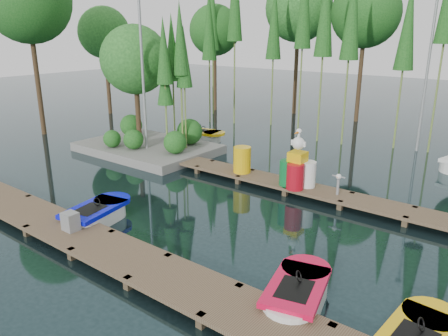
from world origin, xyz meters
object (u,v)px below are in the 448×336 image
Objects in this scene: boat_red at (297,295)px; boat_yellow_far at (202,135)px; boat_blue at (96,215)px; utility_cabinet at (71,221)px; yellow_barrel at (242,160)px; island at (145,83)px; drum_cluster at (297,170)px.

boat_yellow_far is at bearing 124.49° from boat_red.
utility_cabinet is at bearing -80.18° from boat_blue.
boat_blue is at bearing -101.23° from yellow_barrel.
yellow_barrel is at bearing 83.95° from utility_cabinet.
boat_blue is at bearing -53.41° from island.
yellow_barrel reaches higher than boat_blue.
utility_cabinet is 0.51× the size of yellow_barrel.
yellow_barrel is at bearing -23.87° from boat_yellow_far.
island reaches higher than drum_cluster.
boat_yellow_far is (-10.89, 9.64, 0.03)m from boat_red.
boat_red is 5.12× the size of utility_cabinet.
utility_cabinet is at bearing -114.90° from drum_cluster.
boat_yellow_far is (-4.14, 9.69, 0.02)m from boat_blue.
boat_blue is 1.28× the size of drum_cluster.
island reaches higher than boat_red.
boat_yellow_far is 8.72m from drum_cluster.
yellow_barrel is (0.74, 7.00, 0.24)m from utility_cabinet.
boat_blue is 1.24m from utility_cabinet.
boat_yellow_far reaches higher than boat_red.
utility_cabinet is (-6.33, -1.16, 0.32)m from boat_red.
drum_cluster is (2.44, -0.15, 0.10)m from yellow_barrel.
boat_blue is at bearing -55.10° from boat_yellow_far.
utility_cabinet is at bearing -55.36° from island.
island is 8.82m from boat_blue.
boat_blue is at bearing 110.90° from utility_cabinet.
drum_cluster is at bearing -3.64° from yellow_barrel.
drum_cluster is at bearing 46.74° from boat_blue.
drum_cluster is at bearing 105.01° from boat_red.
boat_yellow_far is 5.11× the size of utility_cabinet.
drum_cluster is (3.18, 6.85, 0.35)m from utility_cabinet.
yellow_barrel is (6.12, -0.79, -2.38)m from island.
boat_blue is 1.01× the size of boat_yellow_far.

